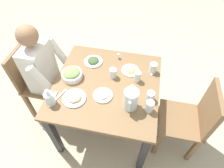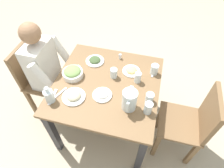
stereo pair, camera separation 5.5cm
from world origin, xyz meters
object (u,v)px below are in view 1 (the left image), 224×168
(chair_near, at_px, (36,79))
(water_glass_near_left, at_px, (113,73))
(plate_beans, at_px, (74,98))
(salad_bowl, at_px, (72,74))
(dining_table, at_px, (107,91))
(water_glass_far_right, at_px, (150,96))
(oil_carafe, at_px, (50,99))
(diner_near, at_px, (50,73))
(water_glass_near_right, at_px, (137,77))
(water_glass_far_left, at_px, (153,68))
(plate_fries, at_px, (130,70))
(chair_far, at_px, (191,119))
(water_glass_by_pitcher, at_px, (150,106))
(water_pitcher, at_px, (131,99))
(plate_dolmas, at_px, (93,61))
(salt_shaker, at_px, (118,56))
(plate_yoghurt, at_px, (103,95))

(chair_near, relative_size, water_glass_near_left, 9.22)
(plate_beans, bearing_deg, salad_bowl, -156.52)
(dining_table, height_order, water_glass_far_right, water_glass_far_right)
(oil_carafe, bearing_deg, diner_near, -152.36)
(plate_beans, xyz_separation_m, water_glass_near_right, (-0.32, 0.50, 0.04))
(chair_near, distance_m, water_glass_near_left, 0.90)
(chair_near, height_order, water_glass_far_left, chair_near)
(plate_fries, distance_m, water_glass_near_left, 0.19)
(chair_near, xyz_separation_m, water_glass_near_right, (-0.02, 1.08, 0.27))
(water_glass_far_right, bearing_deg, chair_far, 93.42)
(plate_beans, distance_m, water_glass_by_pitcher, 0.63)
(water_pitcher, distance_m, water_glass_far_left, 0.47)
(plate_dolmas, height_order, water_glass_far_right, water_glass_far_right)
(chair_far, distance_m, oil_carafe, 1.27)
(dining_table, relative_size, water_glass_by_pitcher, 8.72)
(chair_near, relative_size, water_pitcher, 4.65)
(chair_near, bearing_deg, plate_dolmas, 105.65)
(salad_bowl, height_order, salt_shaker, salad_bowl)
(plate_dolmas, bearing_deg, chair_near, -74.35)
(dining_table, xyz_separation_m, salad_bowl, (-0.01, -0.33, 0.15))
(salt_shaker, bearing_deg, water_glass_far_right, 37.95)
(plate_yoghurt, distance_m, oil_carafe, 0.44)
(water_glass_near_right, bearing_deg, plate_yoghurt, -48.27)
(salad_bowl, bearing_deg, water_glass_far_right, 81.50)
(dining_table, height_order, water_glass_near_right, water_glass_near_right)
(diner_near, xyz_separation_m, plate_fries, (-0.12, 0.80, 0.09))
(plate_beans, bearing_deg, water_glass_near_left, 139.84)
(water_glass_far_left, bearing_deg, dining_table, -58.82)
(salad_bowl, distance_m, water_glass_near_right, 0.61)
(plate_beans, distance_m, water_glass_near_left, 0.42)
(chair_near, xyz_separation_m, water_glass_far_left, (-0.16, 1.21, 0.27))
(chair_far, height_order, water_glass_far_right, chair_far)
(chair_near, bearing_deg, water_glass_by_pitcher, 76.59)
(salad_bowl, xyz_separation_m, plate_yoghurt, (0.16, 0.33, -0.03))
(water_pitcher, xyz_separation_m, plate_dolmas, (-0.46, -0.44, -0.08))
(plate_beans, relative_size, water_glass_near_left, 2.11)
(salad_bowl, relative_size, plate_dolmas, 1.04)
(water_glass_far_right, bearing_deg, chair_near, -98.36)
(dining_table, bearing_deg, chair_near, -95.82)
(chair_far, distance_m, water_glass_far_right, 0.49)
(plate_dolmas, distance_m, water_glass_near_left, 0.29)
(water_glass_far_left, height_order, water_glass_near_left, water_glass_far_left)
(water_glass_near_right, bearing_deg, salt_shaker, -139.68)
(chair_near, bearing_deg, water_glass_near_left, 91.22)
(chair_far, bearing_deg, chair_near, -95.39)
(chair_far, bearing_deg, oil_carafe, -79.29)
(water_glass_near_left, height_order, salt_shaker, water_glass_near_left)
(salad_bowl, xyz_separation_m, plate_dolmas, (-0.24, 0.14, -0.03))
(water_glass_far_left, height_order, salt_shaker, water_glass_far_left)
(dining_table, height_order, plate_fries, plate_fries)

